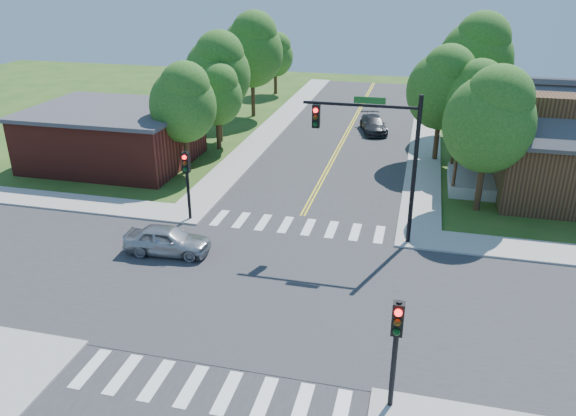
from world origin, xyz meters
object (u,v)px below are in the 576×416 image
(signal_pole_nw, at_px, (187,173))
(car_dgrey, at_px, (373,125))
(signal_mast_ne, at_px, (379,145))
(signal_pole_se, at_px, (396,336))
(car_silver, at_px, (167,241))

(signal_pole_nw, bearing_deg, car_dgrey, 68.43)
(signal_mast_ne, xyz_separation_m, signal_pole_nw, (-9.51, -0.01, -2.19))
(signal_pole_nw, bearing_deg, signal_pole_se, -45.00)
(car_silver, xyz_separation_m, car_dgrey, (7.13, 22.82, -0.05))
(signal_mast_ne, relative_size, signal_pole_se, 1.89)
(signal_pole_nw, bearing_deg, signal_mast_ne, 0.07)
(signal_pole_se, distance_m, signal_pole_nw, 15.84)
(signal_pole_se, distance_m, car_silver, 13.29)
(signal_pole_se, xyz_separation_m, car_silver, (-10.75, 7.56, -1.99))
(signal_pole_se, height_order, car_dgrey, signal_pole_se)
(car_silver, bearing_deg, signal_mast_ne, -71.98)
(signal_pole_nw, height_order, car_silver, signal_pole_nw)
(signal_pole_se, bearing_deg, signal_mast_ne, 98.56)
(car_silver, bearing_deg, signal_pole_se, -129.06)
(signal_pole_nw, bearing_deg, car_silver, -82.92)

